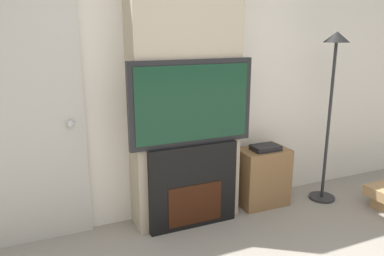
{
  "coord_description": "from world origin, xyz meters",
  "views": [
    {
      "loc": [
        -1.22,
        -1.09,
        1.69
      ],
      "look_at": [
        0.0,
        1.7,
        0.9
      ],
      "focal_mm": 35.0,
      "sensor_mm": 36.0,
      "label": 1
    }
  ],
  "objects_px": {
    "television": "(192,103)",
    "floor_lamp": "(332,83)",
    "fireplace": "(192,186)",
    "media_stand": "(262,176)"
  },
  "relations": [
    {
      "from": "fireplace",
      "to": "television",
      "type": "height_order",
      "value": "television"
    },
    {
      "from": "television",
      "to": "media_stand",
      "type": "relative_size",
      "value": 1.74
    },
    {
      "from": "television",
      "to": "floor_lamp",
      "type": "xyz_separation_m",
      "value": [
        1.45,
        -0.05,
        0.09
      ]
    },
    {
      "from": "fireplace",
      "to": "floor_lamp",
      "type": "xyz_separation_m",
      "value": [
        1.45,
        -0.05,
        0.82
      ]
    },
    {
      "from": "floor_lamp",
      "to": "media_stand",
      "type": "relative_size",
      "value": 2.7
    },
    {
      "from": "floor_lamp",
      "to": "media_stand",
      "type": "distance_m",
      "value": 1.12
    },
    {
      "from": "fireplace",
      "to": "media_stand",
      "type": "relative_size",
      "value": 1.29
    },
    {
      "from": "fireplace",
      "to": "media_stand",
      "type": "bearing_deg",
      "value": 7.6
    },
    {
      "from": "floor_lamp",
      "to": "fireplace",
      "type": "bearing_deg",
      "value": 177.99
    },
    {
      "from": "floor_lamp",
      "to": "media_stand",
      "type": "xyz_separation_m",
      "value": [
        -0.64,
        0.16,
        -0.9
      ]
    }
  ]
}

